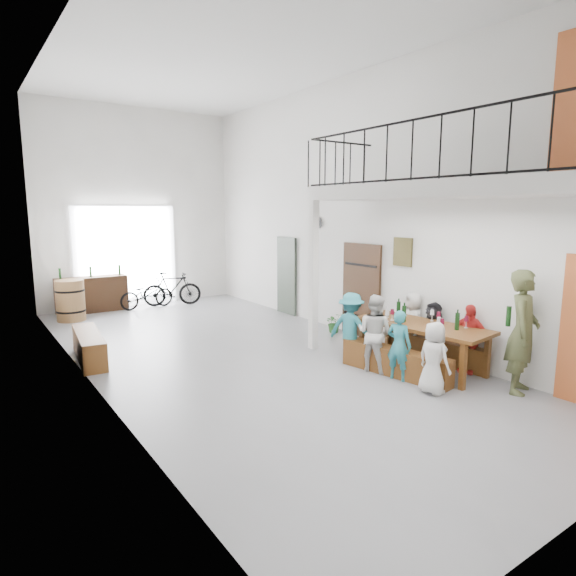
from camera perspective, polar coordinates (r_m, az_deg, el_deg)
floor at (r=9.24m, az=-5.22°, el=-7.76°), size 12.00×12.00×0.00m
room_walls at (r=8.88m, az=-5.56°, el=14.73°), size 12.00×12.00×12.00m
gateway_portal at (r=14.26m, az=-18.62°, el=3.55°), size 2.80×0.08×2.80m
right_wall_decor at (r=9.19m, az=15.49°, el=2.94°), size 0.07×8.28×5.07m
balcony at (r=7.80m, az=19.62°, el=10.66°), size 1.52×5.62×4.00m
tasting_table at (r=8.50m, az=15.60°, el=-4.66°), size 1.20×2.36×0.79m
bench_inner at (r=8.20m, az=12.56°, el=-8.55°), size 0.63×1.98×0.45m
bench_wall at (r=9.04m, az=17.25°, el=-7.15°), size 0.44×1.86×0.42m
tableware at (r=8.48m, az=15.47°, el=-3.20°), size 0.80×1.35×0.35m
side_bench at (r=9.48m, az=-22.52°, el=-6.44°), size 0.57×1.82×0.50m
oak_barrel at (r=12.94m, az=-24.38°, el=-1.35°), size 0.68×0.68×1.00m
serving_counter at (r=13.85m, az=-22.21°, el=-0.70°), size 1.79×0.51×0.94m
counter_bottles at (r=13.75m, az=-22.35°, el=1.80°), size 1.54×0.12×0.28m
guest_left_a at (r=7.48m, az=16.89°, el=-7.94°), size 0.35×0.53×1.08m
guest_left_b at (r=7.91m, az=13.01°, el=-6.62°), size 0.37×0.47×1.14m
guest_left_c at (r=8.25m, az=10.22°, el=-5.25°), size 0.65×0.75×1.31m
guest_left_d at (r=8.62m, az=7.47°, el=-4.71°), size 0.73×0.93×1.26m
guest_right_a at (r=8.59m, az=20.60°, el=-5.62°), size 0.43×0.73×1.16m
guest_right_b at (r=9.01m, az=16.76°, el=-5.00°), size 0.39×1.03×1.09m
guest_right_c at (r=9.36m, az=14.55°, el=-4.08°), size 0.58×0.68×1.18m
host_standing at (r=7.91m, az=26.06°, el=-4.68°), size 0.79×0.68×1.85m
potted_plant at (r=10.75m, az=5.52°, el=-4.10°), size 0.48×0.44×0.45m
bicycle_near at (r=13.84m, az=-16.40°, el=-0.70°), size 1.55×0.66×0.79m
bicycle_far at (r=14.03m, az=-13.56°, el=-0.09°), size 1.67×0.90×0.97m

